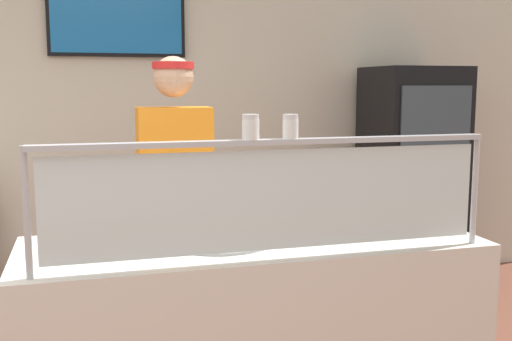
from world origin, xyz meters
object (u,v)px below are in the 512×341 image
parmesan_shaker (251,129)px  pizza_server (213,234)px  pepper_flake_shaker (291,128)px  worker_figure (177,201)px  pizza_tray (220,237)px  drink_fridge (411,181)px

parmesan_shaker → pizza_server: bearing=104.9°
pepper_flake_shaker → worker_figure: (-0.29, 0.98, -0.45)m
parmesan_shaker → pepper_flake_shaker: bearing=0.0°
parmesan_shaker → pizza_tray: bearing=98.3°
pizza_server → parmesan_shaker: parmesan_shaker is taller
pizza_tray → drink_fridge: size_ratio=0.28×
parmesan_shaker → pepper_flake_shaker: parmesan_shaker is taller
parmesan_shaker → drink_fridge: size_ratio=0.05×
pizza_tray → drink_fridge: drink_fridge is taller
pizza_server → worker_figure: bearing=87.7°
pizza_server → pepper_flake_shaker: (0.24, -0.31, 0.46)m
pizza_tray → pizza_server: (-0.03, -0.02, 0.02)m
pepper_flake_shaker → worker_figure: bearing=106.6°
pizza_tray → parmesan_shaker: (0.05, -0.33, 0.49)m
pizza_tray → pizza_server: pizza_server is taller
drink_fridge → pizza_server: bearing=-138.5°
pizza_tray → pepper_flake_shaker: 0.62m
parmesan_shaker → pepper_flake_shaker: 0.15m
worker_figure → pizza_server: bearing=-85.2°
pizza_server → worker_figure: worker_figure is taller
parmesan_shaker → worker_figure: bearing=98.0°
pizza_server → drink_fridge: bearing=34.4°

